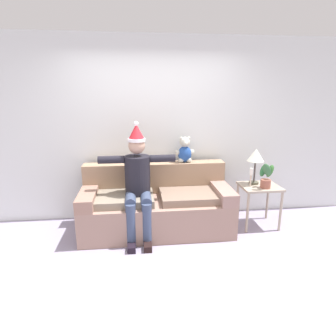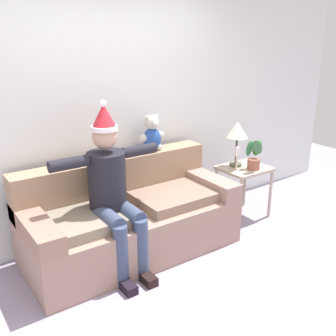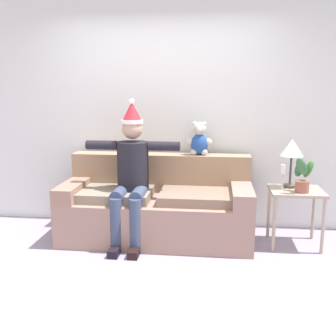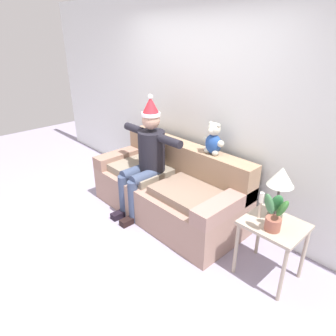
# 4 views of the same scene
# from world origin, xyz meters

# --- Properties ---
(ground_plane) EXTENTS (10.00, 10.00, 0.00)m
(ground_plane) POSITION_xyz_m (0.00, 0.00, 0.00)
(ground_plane) COLOR #988FA7
(back_wall) EXTENTS (7.00, 0.10, 2.70)m
(back_wall) POSITION_xyz_m (0.00, 1.55, 1.35)
(back_wall) COLOR silver
(back_wall) RESTS_ON ground_plane
(couch) EXTENTS (2.06, 0.90, 0.90)m
(couch) POSITION_xyz_m (0.00, 1.02, 0.35)
(couch) COLOR gray
(couch) RESTS_ON ground_plane
(person_seated) EXTENTS (1.02, 0.77, 1.54)m
(person_seated) POSITION_xyz_m (-0.26, 0.85, 0.79)
(person_seated) COLOR black
(person_seated) RESTS_ON ground_plane
(teddy_bear) EXTENTS (0.29, 0.17, 0.38)m
(teddy_bear) POSITION_xyz_m (0.45, 1.30, 1.07)
(teddy_bear) COLOR #244994
(teddy_bear) RESTS_ON couch
(side_table) EXTENTS (0.54, 0.47, 0.61)m
(side_table) POSITION_xyz_m (1.48, 0.95, 0.51)
(side_table) COLOR #AD9E8B
(side_table) RESTS_ON ground_plane
(table_lamp) EXTENTS (0.24, 0.24, 0.52)m
(table_lamp) POSITION_xyz_m (1.43, 1.05, 1.02)
(table_lamp) COLOR #4F4E3A
(table_lamp) RESTS_ON side_table
(potted_plant) EXTENTS (0.24, 0.22, 0.39)m
(potted_plant) POSITION_xyz_m (1.51, 0.85, 0.78)
(potted_plant) COLOR #9A5645
(potted_plant) RESTS_ON side_table
(candle_tall) EXTENTS (0.04, 0.04, 0.27)m
(candle_tall) POSITION_xyz_m (1.33, 0.93, 0.78)
(candle_tall) COLOR beige
(candle_tall) RESTS_ON side_table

